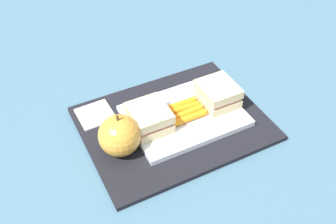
{
  "coord_description": "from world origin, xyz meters",
  "views": [
    {
      "loc": [
        0.27,
        0.51,
        0.58
      ],
      "look_at": [
        0.01,
        0.0,
        0.04
      ],
      "focal_mm": 42.7,
      "sensor_mm": 36.0,
      "label": 1
    }
  ],
  "objects_px": {
    "apple": "(120,135)",
    "paper_napkin": "(95,115)",
    "sandwich_half_right": "(149,118)",
    "food_tray": "(184,116)",
    "sandwich_half_left": "(218,94)",
    "carrot_sticks_bundle": "(184,111)"
  },
  "relations": [
    {
      "from": "apple",
      "to": "paper_napkin",
      "type": "relative_size",
      "value": 1.29
    },
    {
      "from": "sandwich_half_right",
      "to": "paper_napkin",
      "type": "xyz_separation_m",
      "value": [
        0.08,
        -0.09,
        -0.03
      ]
    },
    {
      "from": "food_tray",
      "to": "apple",
      "type": "bearing_deg",
      "value": 8.7
    },
    {
      "from": "food_tray",
      "to": "sandwich_half_left",
      "type": "xyz_separation_m",
      "value": [
        -0.08,
        0.0,
        0.03
      ]
    },
    {
      "from": "paper_napkin",
      "to": "apple",
      "type": "bearing_deg",
      "value": 95.57
    },
    {
      "from": "sandwich_half_left",
      "to": "paper_napkin",
      "type": "bearing_deg",
      "value": -20.91
    },
    {
      "from": "food_tray",
      "to": "paper_napkin",
      "type": "xyz_separation_m",
      "value": [
        0.16,
        -0.09,
        -0.0
      ]
    },
    {
      "from": "sandwich_half_right",
      "to": "carrot_sticks_bundle",
      "type": "height_order",
      "value": "sandwich_half_right"
    },
    {
      "from": "sandwich_half_right",
      "to": "apple",
      "type": "relative_size",
      "value": 0.88
    },
    {
      "from": "food_tray",
      "to": "apple",
      "type": "height_order",
      "value": "apple"
    },
    {
      "from": "food_tray",
      "to": "apple",
      "type": "relative_size",
      "value": 2.54
    },
    {
      "from": "sandwich_half_left",
      "to": "carrot_sticks_bundle",
      "type": "bearing_deg",
      "value": 0.04
    },
    {
      "from": "food_tray",
      "to": "carrot_sticks_bundle",
      "type": "relative_size",
      "value": 2.98
    },
    {
      "from": "apple",
      "to": "carrot_sticks_bundle",
      "type": "bearing_deg",
      "value": -171.25
    },
    {
      "from": "food_tray",
      "to": "carrot_sticks_bundle",
      "type": "xyz_separation_m",
      "value": [
        0.0,
        0.0,
        0.01
      ]
    },
    {
      "from": "sandwich_half_left",
      "to": "apple",
      "type": "distance_m",
      "value": 0.23
    },
    {
      "from": "sandwich_half_left",
      "to": "apple",
      "type": "height_order",
      "value": "apple"
    },
    {
      "from": "sandwich_half_left",
      "to": "sandwich_half_right",
      "type": "relative_size",
      "value": 1.0
    },
    {
      "from": "carrot_sticks_bundle",
      "to": "paper_napkin",
      "type": "bearing_deg",
      "value": -29.81
    },
    {
      "from": "sandwich_half_right",
      "to": "apple",
      "type": "bearing_deg",
      "value": 17.82
    },
    {
      "from": "food_tray",
      "to": "sandwich_half_right",
      "type": "relative_size",
      "value": 2.88
    },
    {
      "from": "carrot_sticks_bundle",
      "to": "apple",
      "type": "distance_m",
      "value": 0.15
    }
  ]
}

